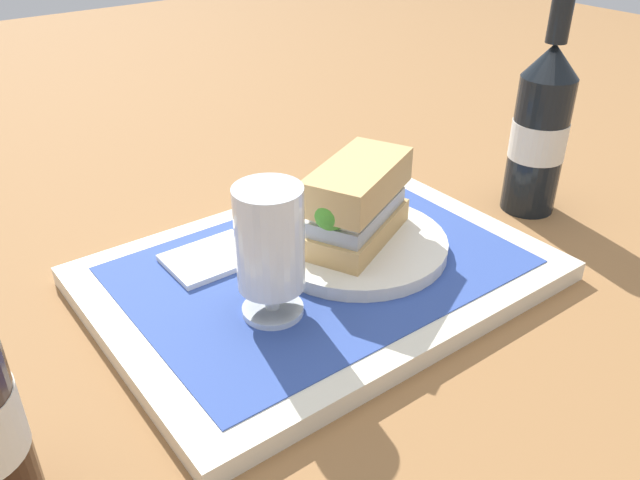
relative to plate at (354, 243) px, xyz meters
name	(u,v)px	position (x,y,z in m)	size (l,w,h in m)	color
ground_plane	(320,282)	(0.05, 0.00, -0.03)	(3.00, 3.00, 0.00)	olive
tray	(320,274)	(0.05, 0.00, -0.02)	(0.44, 0.32, 0.02)	beige
placemat	(320,265)	(0.05, 0.00, -0.01)	(0.38, 0.27, 0.00)	#2D4793
plate	(354,243)	(0.00, 0.00, 0.00)	(0.19, 0.19, 0.01)	silver
sandwich	(354,202)	(0.00, 0.00, 0.05)	(0.14, 0.11, 0.08)	tan
beer_glass	(270,248)	(0.13, 0.04, 0.06)	(0.06, 0.06, 0.12)	silver
napkin_folded	(211,258)	(0.13, -0.07, 0.00)	(0.09, 0.07, 0.01)	white
second_bottle	(540,128)	(-0.26, 0.03, 0.08)	(0.07, 0.07, 0.27)	black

